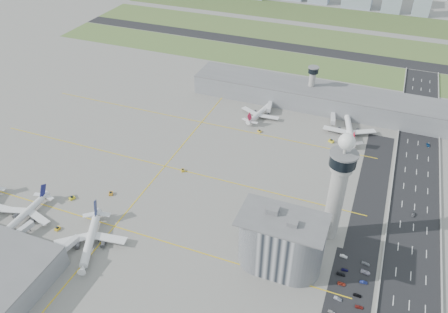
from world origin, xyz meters
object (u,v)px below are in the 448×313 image
(car_lot_3, at_px, (341,274))
(tug_3, at_px, (183,170))
(jet_bridge_near_1, at_px, (11,240))
(car_lot_8, at_px, (357,295))
(control_tower, at_px, (338,184))
(jet_bridge_far_1, at_px, (333,115))
(tug_1, at_px, (57,228))
(car_lot_0, at_px, (332,312))
(car_lot_9, at_px, (364,282))
(car_hw_1, at_px, (413,215))
(airplane_far_b, at_px, (350,126))
(airplane_near_b, at_px, (23,212))
(admin_building, at_px, (281,242))
(car_lot_2, at_px, (342,284))
(car_hw_2, at_px, (428,145))
(airplane_far_a, at_px, (260,110))
(tug_0, at_px, (72,198))
(tug_4, at_px, (259,131))
(car_lot_10, at_px, (365,272))
(jet_bridge_near_2, at_px, (58,256))
(airplane_near_c, at_px, (89,237))
(car_lot_4, at_px, (345,270))
(secondary_tower, at_px, (312,82))
(jet_bridge_far_0, at_px, (270,104))
(car_hw_4, at_px, (410,103))
(tug_2, at_px, (111,193))
(car_lot_11, at_px, (366,264))
(car_lot_7, at_px, (359,307))
(car_lot_5, at_px, (344,256))
(car_lot_1, at_px, (338,299))

(car_lot_3, bearing_deg, tug_3, 64.39)
(jet_bridge_near_1, distance_m, car_lot_8, 178.11)
(car_lot_8, bearing_deg, control_tower, 29.07)
(jet_bridge_far_1, relative_size, tug_1, 4.70)
(car_lot_0, height_order, car_lot_9, car_lot_9)
(car_lot_9, xyz_separation_m, car_hw_1, (20.66, 58.99, 0.01))
(airplane_far_b, relative_size, jet_bridge_near_1, 3.22)
(airplane_near_b, bearing_deg, car_lot_9, 97.30)
(admin_building, height_order, jet_bridge_near_1, admin_building)
(car_lot_2, xyz_separation_m, car_hw_2, (37.55, 142.74, 0.03))
(airplane_near_b, relative_size, airplane_far_a, 1.04)
(tug_0, relative_size, tug_4, 1.15)
(control_tower, xyz_separation_m, car_lot_2, (11.98, -31.56, -34.49))
(tug_4, height_order, car_hw_2, tug_4)
(car_lot_10, bearing_deg, tug_3, 79.00)
(airplane_near_b, xyz_separation_m, car_lot_9, (184.18, 24.55, -4.93))
(jet_bridge_near_2, bearing_deg, airplane_near_c, -22.84)
(car_lot_0, relative_size, car_lot_4, 0.97)
(secondary_tower, relative_size, car_hw_2, 7.65)
(car_lot_8, bearing_deg, airplane_near_c, 97.76)
(jet_bridge_far_0, height_order, car_hw_2, jet_bridge_far_0)
(airplane_far_a, bearing_deg, car_lot_8, -135.08)
(airplane_near_b, relative_size, airplane_near_c, 0.87)
(airplane_far_a, bearing_deg, car_lot_9, -132.88)
(jet_bridge_near_1, bearing_deg, tug_3, -21.94)
(jet_bridge_far_1, height_order, car_hw_4, jet_bridge_far_1)
(secondary_tower, xyz_separation_m, car_lot_4, (54.09, -164.44, -18.22))
(tug_2, height_order, car_hw_4, tug_2)
(tug_0, height_order, tug_3, tug_0)
(airplane_far_b, distance_m, tug_2, 174.90)
(jet_bridge_near_2, bearing_deg, car_lot_0, -71.59)
(car_lot_0, height_order, car_lot_11, car_lot_11)
(control_tower, height_order, tug_0, control_tower)
(jet_bridge_near_1, relative_size, car_lot_10, 3.02)
(tug_0, relative_size, car_hw_2, 0.78)
(jet_bridge_far_1, distance_m, tug_1, 212.54)
(tug_2, relative_size, car_lot_7, 0.83)
(airplane_far_b, bearing_deg, tug_4, 96.81)
(jet_bridge_far_1, xyz_separation_m, car_lot_3, (30.76, -149.80, -2.25))
(secondary_tower, bearing_deg, car_lot_5, -71.49)
(jet_bridge_far_1, xyz_separation_m, tug_3, (-78.60, -102.54, -2.04))
(tug_1, bearing_deg, car_lot_1, -171.12)
(airplane_near_b, bearing_deg, jet_bridge_near_1, 22.48)
(tug_1, distance_m, tug_4, 154.78)
(control_tower, distance_m, airplane_far_a, 133.55)
(admin_building, distance_m, jet_bridge_near_1, 141.07)
(car_hw_1, bearing_deg, jet_bridge_near_2, -142.76)
(car_lot_0, distance_m, car_lot_5, 35.20)
(car_lot_11, bearing_deg, airplane_near_b, 104.93)
(tug_4, bearing_deg, car_lot_4, 61.00)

